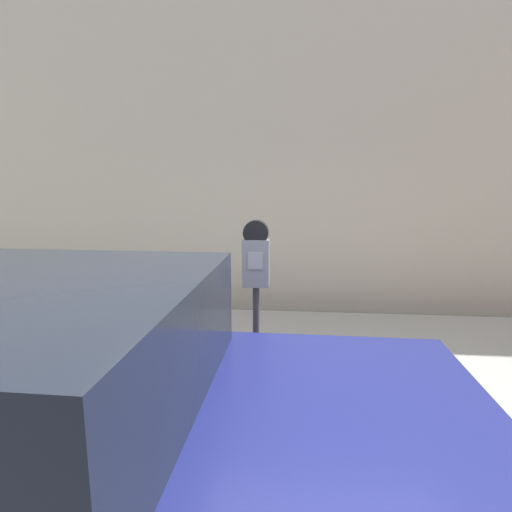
% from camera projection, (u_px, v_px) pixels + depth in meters
% --- Properties ---
extents(sidewalk, '(24.00, 2.80, 0.14)m').
position_uv_depth(sidewalk, '(285.00, 359.00, 4.17)').
color(sidewalk, '#9E9B96').
rests_on(sidewalk, ground_plane).
extents(building_facade, '(24.00, 0.30, 4.94)m').
position_uv_depth(building_facade, '(290.00, 142.00, 5.74)').
color(building_facade, beige).
rests_on(building_facade, ground_plane).
extents(parking_meter, '(0.19, 0.12, 1.47)m').
position_uv_depth(parking_meter, '(256.00, 273.00, 2.95)').
color(parking_meter, '#2D2D30').
rests_on(parking_meter, sidewalk).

